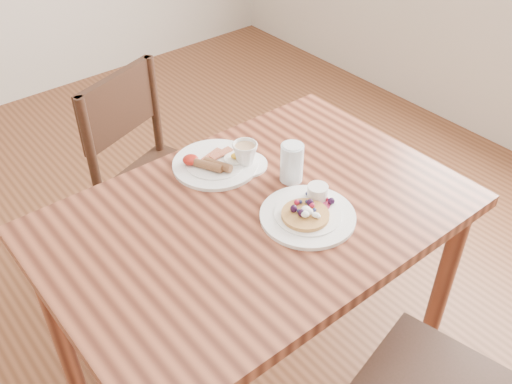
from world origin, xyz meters
TOP-DOWN VIEW (x-y plane):
  - ground at (0.00, 0.00)m, footprint 5.00×5.00m
  - dining_table at (0.00, 0.00)m, footprint 1.20×0.80m
  - chair_far at (0.03, 0.64)m, footprint 0.54×0.54m
  - pancake_plate at (0.10, -0.11)m, footprint 0.27×0.27m
  - breakfast_plate at (0.04, 0.25)m, footprint 0.27×0.27m
  - teacup_saucer at (0.12, 0.19)m, footprint 0.14×0.14m
  - water_glass at (0.18, 0.05)m, footprint 0.07×0.07m

SIDE VIEW (x-z plane):
  - ground at x=0.00m, z-range 0.00..0.00m
  - chair_far at x=0.03m, z-range 0.05..0.93m
  - dining_table at x=0.00m, z-range 0.28..1.03m
  - breakfast_plate at x=0.04m, z-range 0.74..0.78m
  - pancake_plate at x=0.10m, z-range 0.74..0.79m
  - teacup_saucer at x=0.12m, z-range 0.74..0.83m
  - water_glass at x=0.18m, z-range 0.75..0.87m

